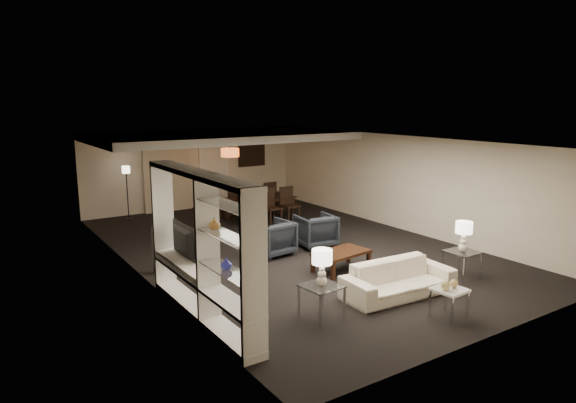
# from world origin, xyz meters

# --- Properties ---
(floor) EXTENTS (11.00, 11.00, 0.00)m
(floor) POSITION_xyz_m (0.00, 0.00, 0.00)
(floor) COLOR black
(floor) RESTS_ON ground
(ceiling) EXTENTS (7.00, 11.00, 0.02)m
(ceiling) POSITION_xyz_m (0.00, 0.00, 2.50)
(ceiling) COLOR silver
(ceiling) RESTS_ON ground
(wall_back) EXTENTS (7.00, 0.02, 2.50)m
(wall_back) POSITION_xyz_m (0.00, 5.50, 1.25)
(wall_back) COLOR #C3B49D
(wall_back) RESTS_ON ground
(wall_front) EXTENTS (7.00, 0.02, 2.50)m
(wall_front) POSITION_xyz_m (0.00, -5.50, 1.25)
(wall_front) COLOR #C3B49D
(wall_front) RESTS_ON ground
(wall_left) EXTENTS (0.02, 11.00, 2.50)m
(wall_left) POSITION_xyz_m (-3.50, 0.00, 1.25)
(wall_left) COLOR #C3B49D
(wall_left) RESTS_ON ground
(wall_right) EXTENTS (0.02, 11.00, 2.50)m
(wall_right) POSITION_xyz_m (3.50, 0.00, 1.25)
(wall_right) COLOR #C3B49D
(wall_right) RESTS_ON ground
(ceiling_soffit) EXTENTS (7.00, 4.00, 0.20)m
(ceiling_soffit) POSITION_xyz_m (0.00, 3.50, 2.40)
(ceiling_soffit) COLOR silver
(ceiling_soffit) RESTS_ON ceiling
(curtains) EXTENTS (1.50, 0.12, 2.40)m
(curtains) POSITION_xyz_m (-0.90, 5.42, 1.20)
(curtains) COLOR beige
(curtains) RESTS_ON wall_back
(door) EXTENTS (0.90, 0.05, 2.10)m
(door) POSITION_xyz_m (0.70, 5.47, 1.05)
(door) COLOR silver
(door) RESTS_ON wall_back
(painting) EXTENTS (0.95, 0.04, 0.65)m
(painting) POSITION_xyz_m (2.10, 5.46, 1.55)
(painting) COLOR #142D38
(painting) RESTS_ON wall_back
(media_unit) EXTENTS (0.38, 3.40, 2.35)m
(media_unit) POSITION_xyz_m (-3.31, -2.60, 1.18)
(media_unit) COLOR white
(media_unit) RESTS_ON wall_left
(pendant_light) EXTENTS (0.52, 0.52, 0.24)m
(pendant_light) POSITION_xyz_m (0.30, 3.50, 1.92)
(pendant_light) COLOR #D8591E
(pendant_light) RESTS_ON ceiling_soffit
(sofa) EXTENTS (2.12, 0.93, 0.61)m
(sofa) POSITION_xyz_m (-0.02, -3.59, 0.30)
(sofa) COLOR beige
(sofa) RESTS_ON floor
(coffee_table) EXTENTS (1.21, 0.80, 0.41)m
(coffee_table) POSITION_xyz_m (-0.02, -1.99, 0.20)
(coffee_table) COLOR black
(coffee_table) RESTS_ON floor
(armchair_left) EXTENTS (0.90, 0.93, 0.77)m
(armchair_left) POSITION_xyz_m (-0.62, -0.29, 0.39)
(armchair_left) COLOR black
(armchair_left) RESTS_ON floor
(armchair_right) EXTENTS (0.92, 0.94, 0.77)m
(armchair_right) POSITION_xyz_m (0.58, -0.29, 0.39)
(armchair_right) COLOR black
(armchair_right) RESTS_ON floor
(side_table_left) EXTENTS (0.62, 0.62, 0.53)m
(side_table_left) POSITION_xyz_m (-1.72, -3.59, 0.27)
(side_table_left) COLOR white
(side_table_left) RESTS_ON floor
(side_table_right) EXTENTS (0.57, 0.57, 0.53)m
(side_table_right) POSITION_xyz_m (1.68, -3.59, 0.27)
(side_table_right) COLOR white
(side_table_right) RESTS_ON floor
(table_lamp_left) EXTENTS (0.33, 0.33, 0.59)m
(table_lamp_left) POSITION_xyz_m (-1.72, -3.59, 0.83)
(table_lamp_left) COLOR #F5E7CF
(table_lamp_left) RESTS_ON side_table_left
(table_lamp_right) EXTENTS (0.35, 0.35, 0.59)m
(table_lamp_right) POSITION_xyz_m (1.68, -3.59, 0.83)
(table_lamp_right) COLOR #F3E4CD
(table_lamp_right) RESTS_ON side_table_right
(marble_table) EXTENTS (0.51, 0.51, 0.47)m
(marble_table) POSITION_xyz_m (-0.02, -4.69, 0.24)
(marble_table) COLOR silver
(marble_table) RESTS_ON floor
(gold_gourd_a) EXTENTS (0.15, 0.15, 0.15)m
(gold_gourd_a) POSITION_xyz_m (-0.12, -4.69, 0.55)
(gold_gourd_a) COLOR #D1BA6E
(gold_gourd_a) RESTS_ON marble_table
(gold_gourd_b) EXTENTS (0.13, 0.13, 0.13)m
(gold_gourd_b) POSITION_xyz_m (0.08, -4.69, 0.54)
(gold_gourd_b) COLOR tan
(gold_gourd_b) RESTS_ON marble_table
(television) EXTENTS (0.99, 0.13, 0.57)m
(television) POSITION_xyz_m (-3.28, -1.62, 1.03)
(television) COLOR black
(television) RESTS_ON media_unit
(vase_blue) EXTENTS (0.17, 0.17, 0.17)m
(vase_blue) POSITION_xyz_m (-3.31, -3.47, 1.15)
(vase_blue) COLOR #2628A5
(vase_blue) RESTS_ON media_unit
(vase_amber) EXTENTS (0.17, 0.17, 0.18)m
(vase_amber) POSITION_xyz_m (-3.31, -3.11, 1.65)
(vase_amber) COLOR #C08840
(vase_amber) RESTS_ON media_unit
(floor_speaker) EXTENTS (0.12, 0.12, 0.97)m
(floor_speaker) POSITION_xyz_m (-3.20, -0.10, 0.48)
(floor_speaker) COLOR black
(floor_speaker) RESTS_ON floor
(dining_table) EXTENTS (1.91, 1.07, 0.67)m
(dining_table) POSITION_xyz_m (0.84, 2.74, 0.34)
(dining_table) COLOR black
(dining_table) RESTS_ON floor
(chair_nl) EXTENTS (0.50, 0.50, 1.00)m
(chair_nl) POSITION_xyz_m (0.24, 2.09, 0.50)
(chair_nl) COLOR black
(chair_nl) RESTS_ON floor
(chair_nm) EXTENTS (0.49, 0.49, 1.00)m
(chair_nm) POSITION_xyz_m (0.84, 2.09, 0.50)
(chair_nm) COLOR black
(chair_nm) RESTS_ON floor
(chair_nr) EXTENTS (0.47, 0.47, 1.00)m
(chair_nr) POSITION_xyz_m (1.44, 2.09, 0.50)
(chair_nr) COLOR black
(chair_nr) RESTS_ON floor
(chair_fl) EXTENTS (0.50, 0.50, 1.00)m
(chair_fl) POSITION_xyz_m (0.24, 3.39, 0.50)
(chair_fl) COLOR black
(chair_fl) RESTS_ON floor
(chair_fm) EXTENTS (0.51, 0.51, 1.00)m
(chair_fm) POSITION_xyz_m (0.84, 3.39, 0.50)
(chair_fm) COLOR black
(chair_fm) RESTS_ON floor
(chair_fr) EXTENTS (0.48, 0.48, 1.00)m
(chair_fr) POSITION_xyz_m (1.44, 3.39, 0.50)
(chair_fr) COLOR black
(chair_fr) RESTS_ON floor
(floor_lamp) EXTENTS (0.25, 0.25, 1.55)m
(floor_lamp) POSITION_xyz_m (-2.27, 5.00, 0.77)
(floor_lamp) COLOR black
(floor_lamp) RESTS_ON floor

